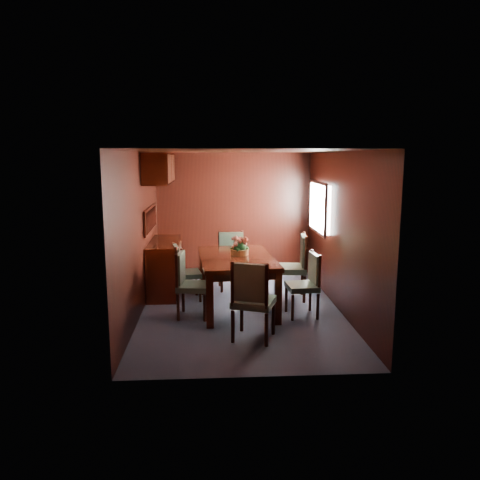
{
  "coord_description": "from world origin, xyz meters",
  "views": [
    {
      "loc": [
        -0.43,
        -6.89,
        2.32
      ],
      "look_at": [
        0.0,
        0.2,
        1.05
      ],
      "focal_mm": 35.0,
      "sensor_mm": 36.0,
      "label": 1
    }
  ],
  "objects": [
    {
      "name": "chair_left_far",
      "position": [
        -0.91,
        0.55,
        0.52
      ],
      "size": [
        0.5,
        0.51,
        0.93
      ],
      "rotation": [
        0.0,
        0.0,
        -1.37
      ],
      "color": "black",
      "rests_on": "ground"
    },
    {
      "name": "sideboard",
      "position": [
        -1.25,
        1.0,
        0.45
      ],
      "size": [
        0.48,
        1.4,
        0.9
      ],
      "primitive_type": "cube",
      "color": "black",
      "rests_on": "ground"
    },
    {
      "name": "chair_foot",
      "position": [
        -0.08,
        1.23,
        0.56
      ],
      "size": [
        0.51,
        0.49,
        1.01
      ],
      "rotation": [
        0.0,
        0.0,
        3.21
      ],
      "color": "black",
      "rests_on": "ground"
    },
    {
      "name": "ground",
      "position": [
        0.0,
        0.0,
        0.0
      ],
      "size": [
        4.5,
        4.5,
        0.0
      ],
      "primitive_type": "plane",
      "color": "#3B3E50",
      "rests_on": "ground"
    },
    {
      "name": "chair_right_near",
      "position": [
        0.95,
        -0.33,
        0.53
      ],
      "size": [
        0.46,
        0.48,
        0.95
      ],
      "rotation": [
        0.0,
        0.0,
        1.65
      ],
      "color": "black",
      "rests_on": "ground"
    },
    {
      "name": "chair_right_far",
      "position": [
        0.94,
        0.51,
        0.6
      ],
      "size": [
        0.55,
        0.57,
        1.08
      ],
      "rotation": [
        0.0,
        0.0,
        1.46
      ],
      "color": "black",
      "rests_on": "ground"
    },
    {
      "name": "chair_head",
      "position": [
        0.06,
        -1.25,
        0.58
      ],
      "size": [
        0.63,
        0.62,
        1.05
      ],
      "rotation": [
        0.0,
        0.0,
        -0.34
      ],
      "color": "black",
      "rests_on": "ground"
    },
    {
      "name": "flower_centerpiece",
      "position": [
        -0.01,
        0.2,
        0.96
      ],
      "size": [
        0.3,
        0.3,
        0.3
      ],
      "color": "#BC7439",
      "rests_on": "dining_table"
    },
    {
      "name": "room_shell",
      "position": [
        -0.1,
        0.33,
        1.63
      ],
      "size": [
        3.06,
        4.52,
        2.41
      ],
      "color": "black",
      "rests_on": "ground"
    },
    {
      "name": "chair_left_near",
      "position": [
        -0.79,
        -0.26,
        0.54
      ],
      "size": [
        0.5,
        0.51,
        0.98
      ],
      "rotation": [
        0.0,
        0.0,
        -1.7
      ],
      "color": "black",
      "rests_on": "ground"
    },
    {
      "name": "dining_table",
      "position": [
        -0.06,
        0.09,
        0.7
      ],
      "size": [
        1.23,
        1.83,
        0.82
      ],
      "rotation": [
        0.0,
        0.0,
        0.08
      ],
      "color": "black",
      "rests_on": "ground"
    }
  ]
}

